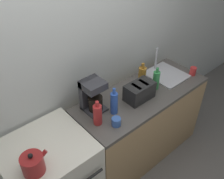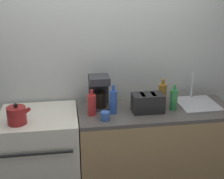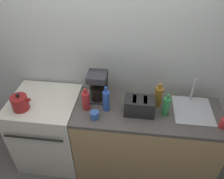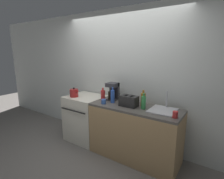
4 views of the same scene
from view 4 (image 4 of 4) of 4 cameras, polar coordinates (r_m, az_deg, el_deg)
The scene contains 14 objects.
ground_plane at distance 3.36m, azimuth -4.31°, elevation -20.39°, with size 12.00×12.00×0.00m, color slate.
wall_back at distance 3.46m, azimuth 2.84°, elevation 3.76°, with size 8.00×0.05×2.60m.
stove at distance 3.72m, azimuth -8.43°, elevation -8.92°, with size 0.73×0.71×0.92m.
counter_block at distance 3.10m, azimuth 7.29°, elevation -13.68°, with size 1.52×0.61×0.92m.
kettle at distance 3.57m, azimuth -12.29°, elevation -1.10°, with size 0.21×0.17×0.19m.
toaster at distance 2.91m, azimuth 5.52°, elevation -3.74°, with size 0.30×0.18×0.18m.
coffee_maker at distance 3.27m, azimuth 0.25°, elevation -0.47°, with size 0.19×0.20×0.32m.
sink_tray at distance 2.82m, azimuth 16.28°, elevation -6.33°, with size 0.39×0.42×0.28m.
bottle_amber at distance 2.95m, azimuth 10.11°, elevation -3.17°, with size 0.08×0.08×0.27m.
bottle_green at distance 2.81m, azimuth 10.25°, elevation -4.18°, with size 0.07×0.07×0.25m.
bottle_blue at distance 3.08m, azimuth 0.18°, elevation -2.23°, with size 0.07×0.07×0.28m.
bottle_red at distance 3.19m, azimuth -2.96°, elevation -1.98°, with size 0.08×0.08×0.25m.
cup_blue at distance 3.05m, azimuth -2.76°, elevation -3.95°, with size 0.08×0.08×0.08m.
cup_red at distance 2.57m, azimuth 19.94°, elevation -7.72°, with size 0.07×0.07×0.10m.
Camera 4 is at (1.78, -2.19, 1.83)m, focal length 28.00 mm.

